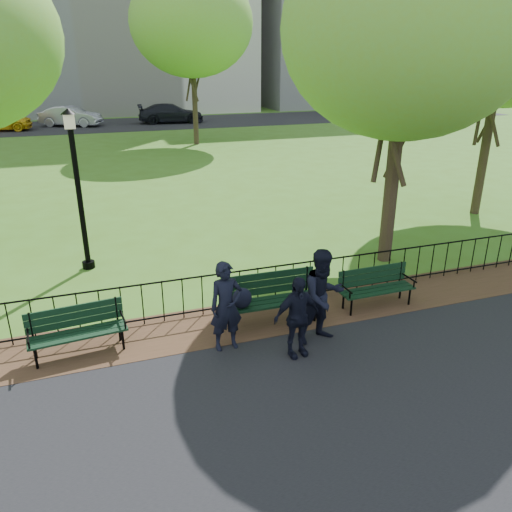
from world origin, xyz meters
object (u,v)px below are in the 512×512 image
object	(u,v)px
tree_mid_e	(508,14)
person_right	(297,317)
park_bench_left_a	(77,325)
park_bench_main	(261,295)
tree_far_e	(191,23)
person_left	(226,306)
sedan_silver	(70,116)
lamppost	(78,186)
person_mid	(323,296)
sedan_dark	(171,113)
park_bench_right_a	(375,283)
tree_near_e	(407,30)

from	to	relation	value
tree_mid_e	person_right	xyz separation A→B (m)	(-9.29, -6.07, -5.41)
park_bench_left_a	park_bench_main	bearing A→B (deg)	-7.66
tree_far_e	person_left	distance (m)	24.16
park_bench_main	sedan_silver	bearing A→B (deg)	97.22
tree_far_e	person_left	world-z (taller)	tree_far_e
park_bench_left_a	person_right	bearing A→B (deg)	-26.12
park_bench_main	tree_far_e	xyz separation A→B (m)	(3.75, 22.34, 6.13)
lamppost	person_mid	distance (m)	6.59
sedan_silver	sedan_dark	size ratio (longest dim) A/B	0.89
park_bench_main	person_right	world-z (taller)	person_right
park_bench_main	sedan_dark	xyz separation A→B (m)	(4.19, 33.52, 0.11)
person_left	person_mid	size ratio (longest dim) A/B	0.93
park_bench_left_a	park_bench_right_a	distance (m)	6.00
person_left	person_mid	bearing A→B (deg)	-13.74
park_bench_right_a	sedan_dark	world-z (taller)	sedan_dark
park_bench_left_a	person_mid	size ratio (longest dim) A/B	0.96
park_bench_left_a	sedan_dark	distance (m)	34.26
lamppost	park_bench_left_a	bearing A→B (deg)	-93.90
park_bench_right_a	tree_near_e	xyz separation A→B (m)	(1.67, 2.20, 5.01)
park_bench_main	park_bench_left_a	xyz separation A→B (m)	(-3.44, 0.12, -0.11)
park_bench_main	tree_near_e	world-z (taller)	tree_near_e
tree_far_e	person_left	xyz separation A→B (m)	(-4.64, -22.95, -5.94)
park_bench_left_a	sedan_dark	size ratio (longest dim) A/B	0.33
tree_near_e	sedan_dark	distance (m)	31.70
tree_mid_e	tree_far_e	xyz separation A→B (m)	(-5.75, 17.51, 0.62)
park_bench_left_a	tree_far_e	bearing A→B (deg)	66.43
tree_near_e	sedan_silver	size ratio (longest dim) A/B	1.74
person_right	sedan_silver	bearing A→B (deg)	89.90
tree_mid_e	person_mid	distance (m)	11.64
tree_far_e	person_left	bearing A→B (deg)	-101.42
park_bench_main	tree_near_e	xyz separation A→B (m)	(4.23, 2.18, 4.88)
person_mid	sedan_silver	size ratio (longest dim) A/B	0.39
lamppost	person_right	world-z (taller)	lamppost
park_bench_main	person_left	xyz separation A→B (m)	(-0.88, -0.61, 0.19)
person_right	sedan_dark	xyz separation A→B (m)	(3.98, 34.77, -0.00)
park_bench_right_a	sedan_dark	distance (m)	33.59
sedan_silver	tree_near_e	bearing A→B (deg)	-142.52
park_bench_main	lamppost	xyz separation A→B (m)	(-3.17, 4.15, 1.47)
park_bench_main	park_bench_right_a	bearing A→B (deg)	0.80
tree_mid_e	sedan_silver	size ratio (longest dim) A/B	1.93
person_mid	park_bench_right_a	bearing A→B (deg)	19.58
park_bench_main	sedan_dark	world-z (taller)	sedan_dark
person_left	lamppost	bearing A→B (deg)	112.07
tree_far_e	person_left	size ratio (longest dim) A/B	5.84
tree_far_e	person_right	bearing A→B (deg)	-98.54
park_bench_main	lamppost	distance (m)	5.42
person_right	sedan_dark	bearing A→B (deg)	77.33
park_bench_right_a	person_left	distance (m)	3.51
park_bench_right_a	sedan_silver	distance (m)	34.40
tree_mid_e	tree_far_e	distance (m)	18.44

